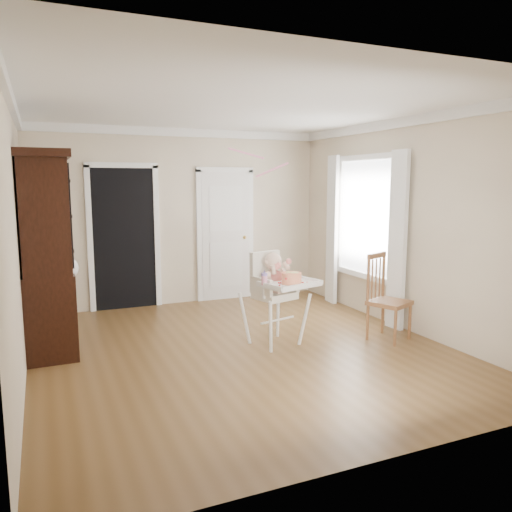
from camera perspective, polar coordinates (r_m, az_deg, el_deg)
name	(u,v)px	position (r m, az deg, el deg)	size (l,w,h in m)	color
floor	(243,350)	(5.79, -1.55, -10.68)	(5.00, 5.00, 0.00)	brown
ceiling	(242,105)	(5.53, -1.66, 16.82)	(5.00, 5.00, 0.00)	white
wall_back	(182,217)	(7.86, -8.40, 4.38)	(4.50, 4.50, 0.00)	beige
wall_left	(16,242)	(5.11, -25.74, 1.49)	(5.00, 5.00, 0.00)	beige
wall_right	(405,225)	(6.66, 16.71, 3.40)	(5.00, 5.00, 0.00)	beige
crown_molding	(242,111)	(5.52, -1.66, 16.21)	(4.50, 5.00, 0.12)	white
doorway	(124,235)	(7.68, -14.83, 2.29)	(1.06, 0.05, 2.22)	black
closet_door	(226,236)	(8.08, -3.50, 2.25)	(0.96, 0.09, 2.13)	white
window_right	(364,225)	(7.25, 12.19, 3.45)	(0.13, 1.84, 2.30)	white
high_chair	(275,287)	(5.81, 2.19, -3.57)	(0.80, 0.92, 1.11)	white
baby	(274,274)	(5.80, 2.04, -2.03)	(0.35, 0.26, 0.48)	beige
cake	(292,278)	(5.55, 4.10, -2.55)	(0.28, 0.28, 0.13)	silver
sippy_cup	(264,279)	(5.49, 0.96, -2.60)	(0.07, 0.07, 0.17)	pink
china_cabinet	(47,252)	(6.06, -22.78, 0.38)	(0.59, 1.32, 2.23)	black
dining_chair	(387,300)	(6.25, 14.73, -4.87)	(0.56, 0.56, 1.04)	brown
streamer	(246,153)	(6.08, -1.18, 11.67)	(0.03, 0.50, 0.02)	pink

